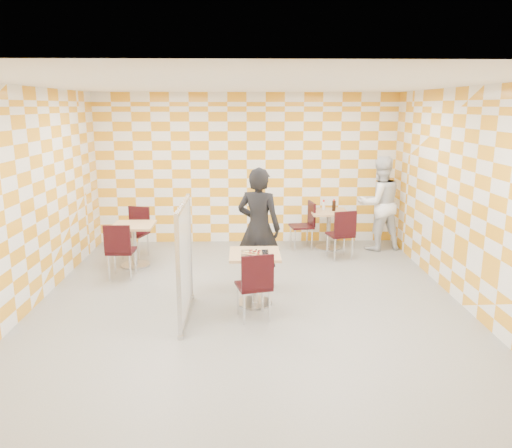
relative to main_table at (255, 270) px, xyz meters
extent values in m
plane|color=gray|center=(-0.08, -0.14, -0.51)|extent=(7.00, 7.00, 0.00)
plane|color=white|center=(-0.08, -0.14, 2.49)|extent=(7.00, 7.00, 0.00)
plane|color=white|center=(-0.08, 3.36, 0.99)|extent=(6.00, 0.00, 6.00)
plane|color=white|center=(-3.08, -0.14, 0.99)|extent=(0.00, 7.00, 7.00)
plane|color=white|center=(2.92, -0.14, 0.99)|extent=(0.00, 7.00, 7.00)
cube|color=tan|center=(0.00, 0.00, 0.22)|extent=(0.70, 0.70, 0.04)
cylinder|color=#A5A5AA|center=(0.00, 0.00, -0.14)|extent=(0.08, 0.08, 0.70)
cylinder|color=#A5A5AA|center=(0.00, 0.00, -0.49)|extent=(0.50, 0.50, 0.03)
cube|color=tan|center=(1.51, 2.79, 0.22)|extent=(0.70, 0.70, 0.04)
cylinder|color=#A5A5AA|center=(1.51, 2.79, -0.14)|extent=(0.08, 0.08, 0.70)
cylinder|color=#A5A5AA|center=(1.51, 2.79, -0.49)|extent=(0.50, 0.50, 0.03)
cube|color=tan|center=(-2.05, 1.77, 0.22)|extent=(0.70, 0.70, 0.04)
cylinder|color=#A5A5AA|center=(-2.05, 1.77, -0.14)|extent=(0.08, 0.08, 0.70)
cylinder|color=#A5A5AA|center=(-2.05, 1.77, -0.49)|extent=(0.50, 0.50, 0.03)
cube|color=black|center=(-0.03, -0.49, -0.06)|extent=(0.51, 0.51, 0.04)
cube|color=black|center=(0.02, -0.69, 0.19)|extent=(0.42, 0.14, 0.45)
cylinder|color=silver|center=(0.10, -0.29, -0.29)|extent=(0.03, 0.03, 0.43)
cylinder|color=silver|center=(-0.23, -0.37, -0.29)|extent=(0.03, 0.03, 0.43)
cylinder|color=silver|center=(0.18, -0.62, -0.29)|extent=(0.03, 0.03, 0.43)
cylinder|color=silver|center=(-0.15, -0.70, -0.29)|extent=(0.03, 0.03, 0.43)
cube|color=black|center=(1.61, 2.12, -0.06)|extent=(0.51, 0.51, 0.04)
cube|color=black|center=(1.65, 1.93, 0.19)|extent=(0.42, 0.14, 0.45)
cylinder|color=silver|center=(1.73, 2.33, -0.29)|extent=(0.03, 0.03, 0.43)
cylinder|color=silver|center=(1.40, 2.25, -0.29)|extent=(0.03, 0.03, 0.43)
cylinder|color=silver|center=(1.81, 2.00, -0.29)|extent=(0.03, 0.03, 0.43)
cylinder|color=silver|center=(1.48, 1.91, -0.29)|extent=(0.03, 0.03, 0.43)
cube|color=black|center=(0.97, 2.78, -0.06)|extent=(0.48, 0.48, 0.04)
cube|color=black|center=(1.17, 2.82, 0.19)|extent=(0.10, 0.42, 0.45)
cylinder|color=silver|center=(0.78, 2.93, -0.29)|extent=(0.03, 0.03, 0.43)
cylinder|color=silver|center=(0.83, 2.59, -0.29)|extent=(0.03, 0.03, 0.43)
cylinder|color=silver|center=(1.12, 2.98, -0.29)|extent=(0.03, 0.03, 0.43)
cylinder|color=silver|center=(1.17, 2.64, -0.29)|extent=(0.03, 0.03, 0.43)
cube|color=black|center=(-2.13, 1.17, -0.06)|extent=(0.43, 0.43, 0.04)
cube|color=black|center=(-2.14, 0.97, 0.19)|extent=(0.42, 0.05, 0.45)
cylinder|color=silver|center=(-1.96, 1.33, -0.29)|extent=(0.03, 0.03, 0.43)
cylinder|color=silver|center=(-2.30, 1.34, -0.29)|extent=(0.03, 0.03, 0.43)
cylinder|color=silver|center=(-1.97, 1.00, -0.29)|extent=(0.03, 0.03, 0.43)
cylinder|color=silver|center=(-2.31, 1.00, -0.29)|extent=(0.03, 0.03, 0.43)
cube|color=black|center=(-2.15, 2.27, -0.06)|extent=(0.53, 0.53, 0.04)
cube|color=black|center=(-2.09, 2.46, 0.19)|extent=(0.41, 0.17, 0.45)
cylinder|color=silver|center=(-2.37, 2.16, -0.29)|extent=(0.03, 0.03, 0.43)
cylinder|color=silver|center=(-2.04, 2.06, -0.29)|extent=(0.03, 0.03, 0.43)
cylinder|color=silver|center=(-2.26, 2.49, -0.29)|extent=(0.03, 0.03, 0.43)
cylinder|color=silver|center=(-1.94, 2.38, -0.29)|extent=(0.03, 0.03, 0.43)
cube|color=white|center=(-0.92, -0.44, 0.29)|extent=(0.02, 1.30, 1.40)
cube|color=#B2B2B7|center=(-0.92, -0.44, 1.01)|extent=(0.05, 1.30, 0.05)
cube|color=#B2B2B7|center=(-0.92, -0.44, -0.43)|extent=(0.05, 1.30, 0.05)
cube|color=#B2B2B7|center=(-0.92, -1.09, 0.29)|extent=(0.05, 0.05, 1.50)
cylinder|color=#B2B2B7|center=(-0.92, -1.09, -0.48)|extent=(0.08, 0.08, 0.05)
cube|color=#B2B2B7|center=(-0.92, 0.21, 0.29)|extent=(0.05, 0.05, 1.50)
cylinder|color=#B2B2B7|center=(-0.92, 0.21, -0.48)|extent=(0.08, 0.08, 0.05)
imported|color=black|center=(0.08, 0.74, 0.42)|extent=(0.79, 0.65, 1.85)
imported|color=white|center=(2.47, 2.74, 0.40)|extent=(1.00, 0.85, 1.81)
cube|color=silver|center=(0.00, -0.02, 0.24)|extent=(0.38, 0.34, 0.01)
cone|color=tan|center=(0.00, -0.02, 0.26)|extent=(0.40, 0.40, 0.02)
cone|color=#F2D88C|center=(0.00, 0.00, 0.27)|extent=(0.33, 0.33, 0.01)
cylinder|color=maroon|center=(-0.06, -0.12, 0.28)|extent=(0.04, 0.04, 0.01)
cylinder|color=maroon|center=(0.05, -0.11, 0.28)|extent=(0.04, 0.04, 0.01)
cylinder|color=maroon|center=(0.00, -0.04, 0.28)|extent=(0.04, 0.04, 0.01)
cylinder|color=maroon|center=(-0.05, 0.01, 0.28)|extent=(0.04, 0.04, 0.01)
cylinder|color=maroon|center=(0.06, -0.01, 0.28)|extent=(0.04, 0.04, 0.01)
torus|color=black|center=(0.05, -0.05, 0.28)|extent=(0.03, 0.03, 0.01)
torus|color=black|center=(-0.02, -0.08, 0.28)|extent=(0.03, 0.03, 0.01)
torus|color=black|center=(0.02, 0.02, 0.28)|extent=(0.03, 0.03, 0.01)
torus|color=black|center=(-0.07, -0.04, 0.28)|extent=(0.03, 0.03, 0.01)
cylinder|color=white|center=(1.42, 2.91, 0.32)|extent=(0.06, 0.06, 0.16)
cylinder|color=red|center=(1.42, 2.91, 0.42)|extent=(0.04, 0.04, 0.04)
cylinder|color=black|center=(1.60, 2.81, 0.34)|extent=(0.07, 0.07, 0.20)
cylinder|color=red|center=(1.60, 2.81, 0.46)|extent=(0.03, 0.03, 0.03)
camera|label=1|loc=(-0.15, -6.63, 2.23)|focal=35.00mm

